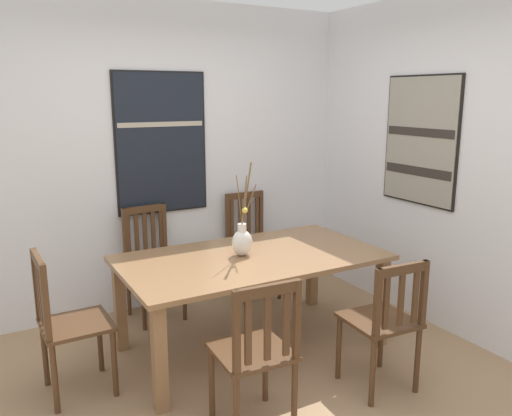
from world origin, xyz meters
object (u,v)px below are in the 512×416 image
dining_table (252,267)px  chair_4 (152,260)px  chair_0 (251,243)px  centerpiece_vase (242,240)px  painting_on_side_wall (421,141)px  chair_3 (65,321)px  chair_2 (384,321)px  chair_1 (256,352)px  painting_on_back_wall (161,143)px

dining_table → chair_4: bearing=116.8°
dining_table → chair_0: (0.51, 0.95, -0.13)m
centerpiece_vase → painting_on_side_wall: bearing=-6.2°
dining_table → chair_3: size_ratio=2.02×
chair_3 → chair_2: bearing=-27.8°
centerpiece_vase → chair_0: size_ratio=0.72×
chair_1 → chair_4: size_ratio=0.97×
chair_3 → chair_0: bearing=26.8°
chair_4 → painting_on_side_wall: bearing=-28.3°
chair_2 → chair_4: bearing=116.6°
chair_2 → painting_on_side_wall: bearing=36.6°
centerpiece_vase → chair_4: size_ratio=0.74×
chair_0 → chair_4: size_ratio=1.03×
centerpiece_vase → chair_3: bearing=-179.4°
chair_3 → chair_4: 1.26m
chair_0 → painting_on_side_wall: 1.80m
centerpiece_vase → painting_on_back_wall: (-0.21, 1.12, 0.63)m
chair_0 → painting_on_side_wall: (1.01, -1.09, 1.02)m
chair_1 → painting_on_side_wall: 2.37m
chair_2 → chair_0: bearing=88.5°
painting_on_back_wall → chair_1: bearing=-95.3°
chair_4 → painting_on_side_wall: 2.49m
chair_0 → chair_3: bearing=-153.2°
dining_table → chair_3: 1.34m
chair_2 → painting_on_side_wall: size_ratio=0.85×
centerpiece_vase → chair_0: bearing=58.1°
painting_on_back_wall → chair_4: bearing=-132.3°
dining_table → chair_4: 1.06m
chair_3 → painting_on_side_wall: painting_on_side_wall is taller
chair_1 → chair_4: (-0.01, 1.83, 0.02)m
centerpiece_vase → chair_3: (-1.27, -0.01, -0.34)m
dining_table → painting_on_back_wall: 1.46m
chair_0 → dining_table: bearing=-118.2°
chair_0 → chair_4: 0.98m
centerpiece_vase → chair_4: 1.05m
chair_3 → painting_on_side_wall: bearing=-3.2°
painting_on_side_wall → painting_on_back_wall: bearing=144.2°
dining_table → chair_2: chair_2 is taller
painting_on_side_wall → dining_table: bearing=174.8°
centerpiece_vase → chair_0: 1.13m
painting_on_side_wall → centerpiece_vase: bearing=173.8°
chair_3 → painting_on_back_wall: (1.06, 1.14, 0.98)m
chair_0 → painting_on_back_wall: painting_on_back_wall is taller
chair_0 → chair_3: chair_0 is taller
chair_0 → chair_1: size_ratio=1.06×
chair_1 → chair_2: chair_1 is taller
dining_table → chair_1: size_ratio=2.06×
chair_1 → painting_on_back_wall: (0.19, 2.05, 0.99)m
dining_table → chair_4: (-0.47, 0.94, -0.13)m
chair_0 → painting_on_back_wall: size_ratio=0.80×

